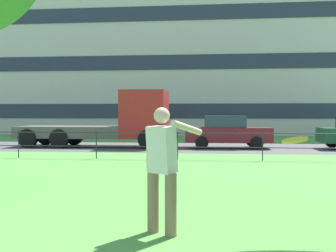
{
  "coord_description": "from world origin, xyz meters",
  "views": [
    {
      "loc": [
        1.22,
        -2.02,
        1.66
      ],
      "look_at": [
        0.14,
        8.09,
        1.34
      ],
      "focal_mm": 44.23,
      "sensor_mm": 36.0,
      "label": 1
    }
  ],
  "objects": [
    {
      "name": "apartment_building_background",
      "position": [
        -3.82,
        36.03,
        7.48
      ],
      "size": [
        36.51,
        14.72,
        14.95
      ],
      "color": "beige",
      "rests_on": "ground"
    },
    {
      "name": "street_strip",
      "position": [
        0.0,
        18.05,
        0.0
      ],
      "size": [
        80.0,
        6.13,
        0.01
      ],
      "primitive_type": "cube",
      "color": "#565454",
      "rests_on": "ground"
    },
    {
      "name": "frisbee",
      "position": [
        2.08,
        2.42,
        1.37
      ],
      "size": [
        0.35,
        0.35,
        0.08
      ],
      "color": "yellow"
    },
    {
      "name": "car_maroon_far_right",
      "position": [
        1.92,
        17.77,
        0.78
      ],
      "size": [
        4.06,
        1.92,
        1.54
      ],
      "color": "maroon",
      "rests_on": "ground"
    },
    {
      "name": "person_thrower",
      "position": [
        0.55,
        3.56,
        0.94
      ],
      "size": [
        0.78,
        0.63,
        1.74
      ],
      "color": "#846B4C",
      "rests_on": "ground"
    },
    {
      "name": "flatbed_truck_right",
      "position": [
        -3.52,
        17.85,
        1.22
      ],
      "size": [
        7.31,
        2.46,
        2.75
      ],
      "color": "#B22323",
      "rests_on": "ground"
    },
    {
      "name": "park_fence",
      "position": [
        0.0,
        12.63,
        0.66
      ],
      "size": [
        29.75,
        0.04,
        1.0
      ],
      "color": "#232328",
      "rests_on": "ground"
    }
  ]
}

